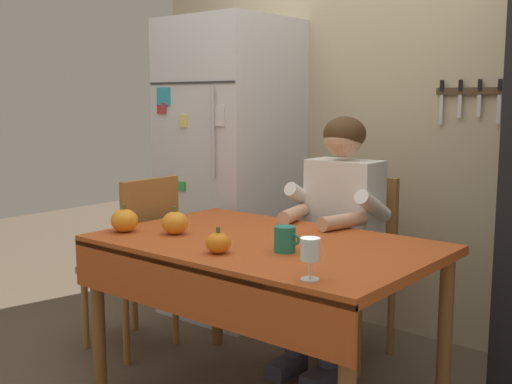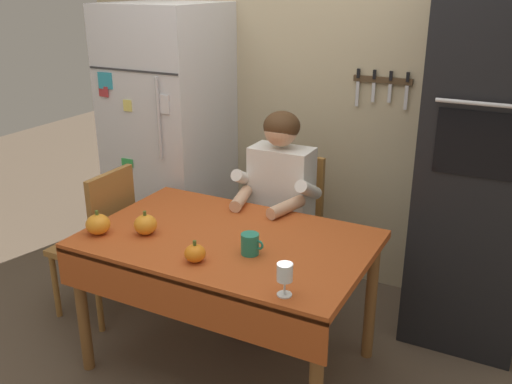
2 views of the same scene
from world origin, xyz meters
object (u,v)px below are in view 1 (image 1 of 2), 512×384
refrigerator (231,169)px  wine_glass (310,251)px  pumpkin_small (175,223)px  dining_table (262,261)px  pumpkin_large (218,243)px  coffee_mug (285,239)px  chair_behind_person (355,257)px  chair_left_side (139,256)px  seated_person (337,220)px  pumpkin_medium (124,220)px

refrigerator → wine_glass: bearing=-40.7°
refrigerator → pumpkin_small: refrigerator is taller
dining_table → pumpkin_large: pumpkin_large is taller
refrigerator → coffee_mug: 1.50m
chair_behind_person → coffee_mug: bearing=-77.4°
chair_behind_person → coffee_mug: chair_behind_person is taller
coffee_mug → chair_left_side: bearing=170.5°
seated_person → coffee_mug: size_ratio=11.08×
seated_person → chair_left_side: seated_person is taller
seated_person → wine_glass: (0.49, -0.95, 0.10)m
dining_table → coffee_mug: 0.25m
chair_behind_person → pumpkin_small: size_ratio=7.57×
dining_table → pumpkin_medium: pumpkin_medium is taller
refrigerator → pumpkin_large: 1.50m
chair_behind_person → wine_glass: size_ratio=6.56×
refrigerator → chair_behind_person: size_ratio=1.94×
dining_table → coffee_mug: (0.19, -0.09, 0.13)m
refrigerator → wine_glass: (1.43, -1.23, -0.06)m
refrigerator → seated_person: size_ratio=1.45×
dining_table → pumpkin_small: pumpkin_small is taller
refrigerator → pumpkin_medium: refrigerator is taller
refrigerator → chair_left_side: 0.88m
dining_table → pumpkin_medium: (-0.59, -0.24, 0.14)m
dining_table → wine_glass: bearing=-36.0°
wine_glass → pumpkin_large: bearing=170.4°
wine_glass → pumpkin_large: size_ratio=1.38×
chair_behind_person → coffee_mug: 0.94m
pumpkin_medium → coffee_mug: bearing=11.2°
chair_left_side → refrigerator: bearing=93.6°
dining_table → pumpkin_medium: bearing=-157.8°
pumpkin_large → pumpkin_small: pumpkin_small is taller
refrigerator → chair_behind_person: 1.02m
chair_left_side → dining_table: bearing=-5.9°
chair_left_side → wine_glass: size_ratio=6.56×
dining_table → wine_glass: 0.62m
wine_glass → refrigerator: bearing=139.3°
refrigerator → pumpkin_large: bearing=-50.4°
seated_person → pumpkin_small: (-0.37, -0.74, 0.05)m
pumpkin_large → coffee_mug: bearing=44.3°
pumpkin_small → wine_glass: bearing=-14.0°
seated_person → pumpkin_small: size_ratio=10.14×
dining_table → seated_person: bearing=91.0°
wine_glass → seated_person: bearing=117.3°
coffee_mug → pumpkin_small: bearing=-175.4°
refrigerator → dining_table: refrigerator is taller
chair_behind_person → pumpkin_small: 1.04m
coffee_mug → pumpkin_large: 0.26m
refrigerator → seated_person: (0.94, -0.28, -0.16)m
chair_behind_person → pumpkin_medium: 1.22m
wine_glass → pumpkin_small: (-0.86, 0.22, -0.05)m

